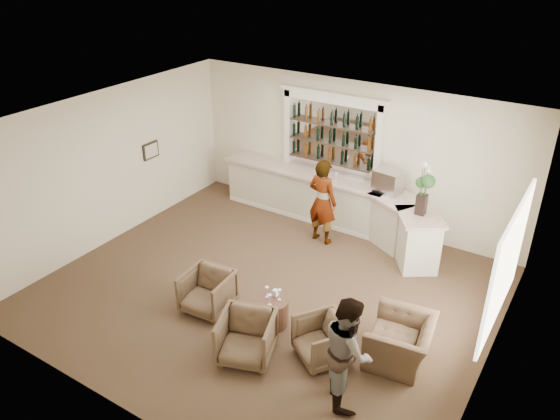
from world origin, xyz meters
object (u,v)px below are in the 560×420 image
object	(u,v)px
guest	(348,350)
armchair_left	(207,292)
armchair_center	(246,337)
armchair_far	(400,341)
armchair_right	(322,340)
espresso_machine	(388,181)
sommelier	(323,201)
flower_vase	(424,185)
bar_counter	(333,203)
cocktail_table	(272,312)

from	to	relation	value
guest	armchair_left	distance (m)	3.11
armchair_center	armchair_far	distance (m)	2.43
armchair_right	armchair_far	world-z (taller)	armchair_far
guest	armchair_right	distance (m)	1.01
armchair_far	espresso_machine	world-z (taller)	espresso_machine
sommelier	armchair_far	world-z (taller)	sommelier
armchair_right	flower_vase	xyz separation A→B (m)	(0.26, 3.50, 1.40)
armchair_left	armchair_right	distance (m)	2.34
armchair_left	espresso_machine	bearing A→B (deg)	63.13
bar_counter	guest	distance (m)	5.27
armchair_left	cocktail_table	bearing A→B (deg)	7.69
guest	armchair_right	size ratio (longest dim) A/B	2.22
armchair_center	armchair_right	xyz separation A→B (m)	(1.03, 0.63, -0.03)
bar_counter	guest	size ratio (longest dim) A/B	3.26
armchair_left	armchair_right	bearing A→B (deg)	-5.35
bar_counter	guest	xyz separation A→B (m)	(2.59, -4.58, 0.30)
armchair_center	espresso_machine	bearing A→B (deg)	66.46
armchair_left	guest	bearing A→B (deg)	-15.44
cocktail_table	armchair_left	size ratio (longest dim) A/B	0.69
sommelier	armchair_far	size ratio (longest dim) A/B	1.72
armchair_right	armchair_center	bearing A→B (deg)	-114.21
bar_counter	espresso_machine	distance (m)	1.47
armchair_right	armchair_far	size ratio (longest dim) A/B	0.71
cocktail_table	espresso_machine	distance (m)	4.03
sommelier	armchair_right	world-z (taller)	sommelier
guest	armchair_left	size ratio (longest dim) A/B	2.10
espresso_machine	flower_vase	xyz separation A→B (m)	(0.95, -0.62, 0.38)
sommelier	guest	distance (m)	4.56
cocktail_table	sommelier	size ratio (longest dim) A/B	0.30
armchair_left	armchair_center	size ratio (longest dim) A/B	0.96
bar_counter	sommelier	bearing A→B (deg)	-81.69
cocktail_table	armchair_right	bearing A→B (deg)	-14.06
armchair_center	armchair_far	xyz separation A→B (m)	(2.07, 1.27, -0.03)
flower_vase	armchair_center	bearing A→B (deg)	-107.30
sommelier	espresso_machine	size ratio (longest dim) A/B	3.44
armchair_far	cocktail_table	bearing A→B (deg)	-89.13
armchair_left	flower_vase	bearing A→B (deg)	48.32
cocktail_table	flower_vase	world-z (taller)	flower_vase
armchair_left	armchair_far	bearing A→B (deg)	5.48
bar_counter	sommelier	distance (m)	0.85
cocktail_table	sommelier	world-z (taller)	sommelier
guest	armchair_right	world-z (taller)	guest
armchair_center	espresso_machine	distance (m)	4.86
bar_counter	armchair_right	bearing A→B (deg)	-64.66
cocktail_table	flower_vase	bearing A→B (deg)	66.48
guest	espresso_machine	world-z (taller)	guest
bar_counter	guest	world-z (taller)	guest
sommelier	cocktail_table	bearing A→B (deg)	110.43
sommelier	espresso_machine	bearing A→B (deg)	-135.02
bar_counter	espresso_machine	xyz separation A→B (m)	(1.22, 0.08, 0.81)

